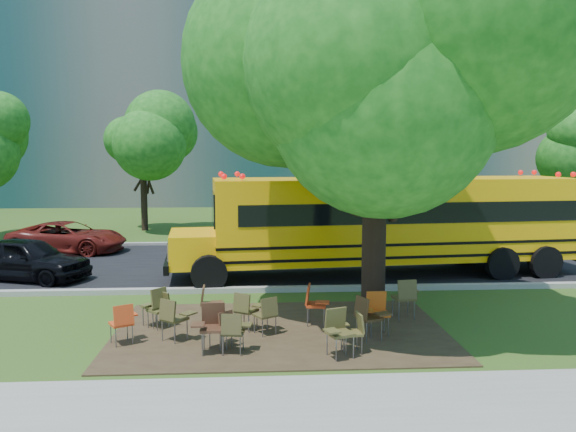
{
  "coord_description": "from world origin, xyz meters",
  "views": [
    {
      "loc": [
        0.46,
        -12.12,
        3.77
      ],
      "look_at": [
        1.44,
        4.13,
        1.98
      ],
      "focal_mm": 35.0,
      "sensor_mm": 36.0,
      "label": 1
    }
  ],
  "objects": [
    {
      "name": "chair_13",
      "position": [
        3.9,
        0.19,
        0.59
      ],
      "size": [
        0.64,
        0.63,
        0.96
      ],
      "rotation": [
        0.0,
        0.0,
        0.13
      ],
      "color": "#4D4521",
      "rests_on": "ground"
    },
    {
      "name": "bg_tree_3",
      "position": [
        8.0,
        14.0,
        5.03
      ],
      "size": [
        5.6,
        5.6,
        7.84
      ],
      "color": "black",
      "rests_on": "ground"
    },
    {
      "name": "black_car",
      "position": [
        -6.35,
        4.84,
        0.65
      ],
      "size": [
        4.14,
        2.7,
        1.31
      ],
      "primitive_type": "imported",
      "rotation": [
        0.0,
        0.0,
        1.24
      ],
      "color": "black",
      "rests_on": "ground"
    },
    {
      "name": "chair_3",
      "position": [
        -0.37,
        -1.72,
        0.59
      ],
      "size": [
        0.62,
        0.56,
        0.96
      ],
      "rotation": [
        0.0,
        0.0,
        3.15
      ],
      "color": "#452718",
      "rests_on": "ground"
    },
    {
      "name": "chair_14",
      "position": [
        2.98,
        -0.86,
        0.56
      ],
      "size": [
        0.59,
        0.54,
        0.91
      ],
      "rotation": [
        0.0,
        0.0,
        3.15
      ],
      "color": "#BF5414",
      "rests_on": "ground"
    },
    {
      "name": "chair_11",
      "position": [
        0.71,
        -0.74,
        0.51
      ],
      "size": [
        0.56,
        0.69,
        0.83
      ],
      "rotation": [
        0.0,
        0.0,
        0.55
      ],
      "color": "#4D4521",
      "rests_on": "ground"
    },
    {
      "name": "bg_car_red",
      "position": [
        -6.67,
        9.6,
        0.61
      ],
      "size": [
        4.65,
        2.78,
        1.21
      ],
      "primitive_type": "imported",
      "rotation": [
        0.0,
        0.0,
        1.39
      ],
      "color": "#5C150F",
      "rests_on": "ground"
    },
    {
      "name": "chair_8",
      "position": [
        -1.69,
        0.01,
        0.55
      ],
      "size": [
        0.6,
        0.76,
        0.89
      ],
      "rotation": [
        0.0,
        0.0,
        0.83
      ],
      "color": "brown",
      "rests_on": "ground"
    },
    {
      "name": "school_bus",
      "position": [
        4.7,
        4.95,
        1.76
      ],
      "size": [
        12.62,
        3.93,
        3.04
      ],
      "rotation": [
        0.0,
        0.0,
        0.1
      ],
      "color": "#FFB108",
      "rests_on": "ground"
    },
    {
      "name": "chair_4",
      "position": [
        0.06,
        -1.87,
        0.51
      ],
      "size": [
        0.59,
        0.49,
        0.83
      ],
      "rotation": [
        0.0,
        0.0,
        -0.15
      ],
      "color": "#423C1C",
      "rests_on": "ground"
    },
    {
      "name": "chair_7",
      "position": [
        2.73,
        -1.24,
        0.57
      ],
      "size": [
        0.72,
        0.63,
        0.93
      ],
      "rotation": [
        0.0,
        0.0,
        -1.18
      ],
      "color": "#3E2B16",
      "rests_on": "ground"
    },
    {
      "name": "kerb_near",
      "position": [
        0.0,
        3.0,
        0.07
      ],
      "size": [
        80.0,
        0.25,
        0.14
      ],
      "primitive_type": "cube",
      "color": "gray",
      "rests_on": "ground"
    },
    {
      "name": "ground",
      "position": [
        0.0,
        0.0,
        0.0
      ],
      "size": [
        160.0,
        160.0,
        0.0
      ],
      "primitive_type": "plane",
      "color": "#294A17",
      "rests_on": "ground"
    },
    {
      "name": "chair_0",
      "position": [
        -2.14,
        -1.18,
        0.52
      ],
      "size": [
        0.57,
        0.7,
        0.85
      ],
      "rotation": [
        0.0,
        0.0,
        0.52
      ],
      "color": "red",
      "rests_on": "ground"
    },
    {
      "name": "chair_2",
      "position": [
        -0.16,
        -1.49,
        0.48
      ],
      "size": [
        0.52,
        0.66,
        0.77
      ],
      "rotation": [
        0.0,
        0.0,
        0.79
      ],
      "color": "#4E2E1B",
      "rests_on": "ground"
    },
    {
      "name": "main_tree",
      "position": [
        3.26,
        0.74,
        5.39
      ],
      "size": [
        7.2,
        7.2,
        9.0
      ],
      "color": "black",
      "rests_on": "ground"
    },
    {
      "name": "bg_tree_2",
      "position": [
        -5.0,
        16.0,
        4.21
      ],
      "size": [
        4.8,
        4.8,
        6.62
      ],
      "color": "black",
      "rests_on": "ground"
    },
    {
      "name": "asphalt_road",
      "position": [
        0.0,
        7.0,
        0.02
      ],
      "size": [
        80.0,
        8.0,
        0.04
      ],
      "primitive_type": "cube",
      "color": "black",
      "rests_on": "ground"
    },
    {
      "name": "kerb_far",
      "position": [
        0.0,
        11.1,
        0.07
      ],
      "size": [
        80.0,
        0.25,
        0.14
      ],
      "primitive_type": "cube",
      "color": "gray",
      "rests_on": "ground"
    },
    {
      "name": "chair_1",
      "position": [
        -1.18,
        -1.05,
        0.55
      ],
      "size": [
        0.77,
        0.61,
        0.9
      ],
      "rotation": [
        0.0,
        0.0,
        -0.66
      ],
      "color": "#463F1E",
      "rests_on": "ground"
    },
    {
      "name": "building_right",
      "position": [
        24.0,
        38.0,
        12.5
      ],
      "size": [
        30.0,
        16.0,
        25.0
      ],
      "primitive_type": "cube",
      "color": "slate",
      "rests_on": "ground"
    },
    {
      "name": "chair_5",
      "position": [
        1.98,
        -2.11,
        0.57
      ],
      "size": [
        0.63,
        0.7,
        0.92
      ],
      "rotation": [
        0.0,
        0.0,
        3.49
      ],
      "color": "#4F4822",
      "rests_on": "ground"
    },
    {
      "name": "building_main",
      "position": [
        -8.0,
        36.0,
        11.0
      ],
      "size": [
        38.0,
        16.0,
        22.0
      ],
      "primitive_type": "cube",
      "color": "#5F5F5B",
      "rests_on": "ground"
    },
    {
      "name": "chair_15",
      "position": [
        0.27,
        -0.44,
        0.52
      ],
      "size": [
        0.72,
        0.57,
        0.85
      ],
      "rotation": [
        0.0,
        0.0,
        5.73
      ],
      "color": "#4B4720",
      "rests_on": "ground"
    },
    {
      "name": "chair_9",
      "position": [
        -1.62,
        -0.09,
        0.49
      ],
      "size": [
        0.68,
        0.54,
        0.79
      ],
      "rotation": [
        0.0,
        0.0,
        2.4
      ],
      "color": "#4E4A21",
      "rests_on": "ground"
    },
    {
      "name": "dirt_patch",
      "position": [
        1.0,
        -0.5,
        0.01
      ],
      "size": [
        7.0,
        4.5,
        0.03
      ],
      "primitive_type": "cube",
      "color": "#382819",
      "rests_on": "ground"
    },
    {
      "name": "chair_10",
      "position": [
        -0.57,
        0.08,
        0.54
      ],
      "size": [
        0.52,
        0.56,
        0.87
      ],
      "rotation": [
        0.0,
        0.0,
        -1.54
      ],
      "color": "#4A2F1A",
      "rests_on": "ground"
    },
    {
      "name": "chair_12",
      "position": [
        1.75,
        -0.15,
        0.57
      ],
      "size": [
        0.54,
        0.67,
        0.92
      ],
      "rotation": [
        0.0,
        0.0,
        4.53
      ],
      "color": "#BF3914",
      "rests_on": "ground"
    },
    {
      "name": "chair_6",
      "position": [
        2.32,
        -1.9,
        0.49
      ],
      "size": [
        0.52,
        0.53,
        0.79
      ],
      "rotation": [
        0.0,
        0.0,
        1.69
      ],
      "color": "brown",
      "rests_on": "ground"
    }
  ]
}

